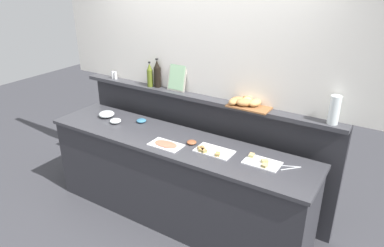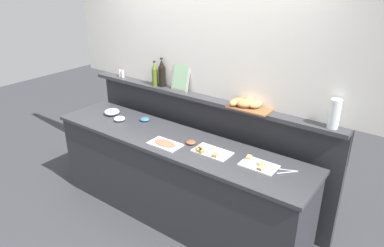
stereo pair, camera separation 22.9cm
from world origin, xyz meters
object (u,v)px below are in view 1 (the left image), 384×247
Objects in this scene: sandwich_platter_rear at (212,151)px; serving_tongs at (291,167)px; olive_oil_bottle at (150,75)px; wine_bottle_dark at (157,74)px; glass_bowl_large at (107,114)px; salt_shaker at (113,75)px; water_carafe at (334,110)px; sandwich_platter_side at (262,162)px; glass_bowl_medium at (115,121)px; framed_picture at (177,77)px; cold_cuts_platter at (166,144)px; pepper_shaker at (116,75)px; bread_basket at (246,102)px; condiment_bowl_teal at (141,121)px; condiment_bowl_red at (192,142)px.

serving_tongs is at bearing 8.47° from sandwich_platter_rear.
olive_oil_bottle is (-1.03, 0.43, 0.44)m from sandwich_platter_rear.
wine_bottle_dark is at bearing 167.79° from serving_tongs.
glass_bowl_large is 0.52m from salt_shaker.
olive_oil_bottle is 1.93m from water_carafe.
glass_bowl_medium reaches higher than sandwich_platter_side.
wine_bottle_dark is 1.08× the size of framed_picture.
cold_cuts_platter is 0.92m from olive_oil_bottle.
salt_shaker is 1.00× the size of pepper_shaker.
water_carafe is (0.79, 0.00, 0.08)m from bread_basket.
water_carafe is at bearing 7.71° from condiment_bowl_teal.
wine_bottle_dark reaches higher than pepper_shaker.
framed_picture reaches higher than pepper_shaker.
cold_cuts_platter is at bearing -12.34° from glass_bowl_large.
water_carafe is at bearing 41.28° from sandwich_platter_side.
wine_bottle_dark is (0.03, 0.27, 0.45)m from condiment_bowl_teal.
cold_cuts_platter is (-0.43, -0.12, -0.00)m from sandwich_platter_rear.
pepper_shaker reaches higher than glass_bowl_medium.
glass_bowl_medium is 1.42m from bread_basket.
glass_bowl_medium is 0.70× the size of serving_tongs.
olive_oil_bottle is (-0.78, 0.39, 0.44)m from condiment_bowl_red.
pepper_shaker is at bearing 113.73° from glass_bowl_large.
pepper_shaker is at bearing 171.52° from serving_tongs.
glass_bowl_medium is at bearing 170.05° from cold_cuts_platter.
condiment_bowl_red is at bearing -16.49° from salt_shaker.
pepper_shaker is (-2.24, 0.33, 0.37)m from serving_tongs.
condiment_bowl_teal is at bearing 174.60° from sandwich_platter_side.
cold_cuts_platter is 1.34m from salt_shaker.
pepper_shaker reaches higher than serving_tongs.
glass_bowl_medium is at bearing -21.04° from glass_bowl_large.
water_carafe is (1.85, -0.02, -0.02)m from wine_bottle_dark.
glass_bowl_medium is at bearing -119.55° from wine_bottle_dark.
glass_bowl_medium is at bearing -178.63° from condiment_bowl_red.
pepper_shaker reaches higher than sandwich_platter_rear.
salt_shaker reaches higher than glass_bowl_medium.
glass_bowl_medium is 1.40× the size of salt_shaker.
condiment_bowl_teal is 1.21× the size of salt_shaker.
sandwich_platter_rear is 1.12× the size of sandwich_platter_side.
water_carafe is at bearing 57.95° from serving_tongs.
pepper_shaker reaches higher than condiment_bowl_teal.
sandwich_platter_rear is 0.97m from framed_picture.
framed_picture is (0.70, 0.38, 0.44)m from glass_bowl_large.
condiment_bowl_teal is 0.53m from wine_bottle_dark.
glass_bowl_large is 1.96× the size of salt_shaker.
sandwich_platter_side and condiment_bowl_teal have the same top height.
wine_bottle_dark is at bearing 131.68° from cold_cuts_platter.
glass_bowl_large is at bearing 176.25° from sandwich_platter_rear.
glass_bowl_medium is 0.65m from pepper_shaker.
condiment_bowl_red is at bearing -2.67° from glass_bowl_large.
olive_oil_bottle reaches higher than condiment_bowl_teal.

